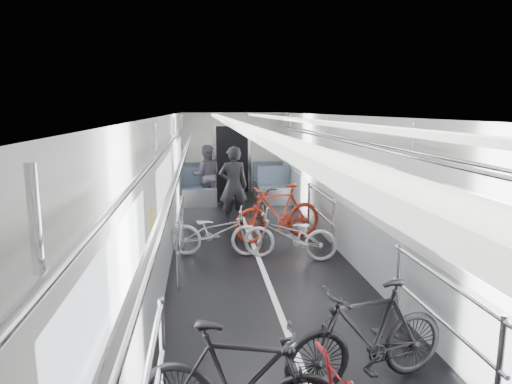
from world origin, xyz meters
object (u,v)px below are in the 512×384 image
(bike_right_near, at_px, (368,335))
(bike_right_mid, at_px, (290,235))
(bike_left_far, at_px, (216,232))
(person_seated, at_px, (206,175))
(person_standing, at_px, (233,186))
(bike_aisle, at_px, (262,205))
(bike_right_far, at_px, (278,213))

(bike_right_near, height_order, bike_right_mid, bike_right_near)
(bike_left_far, relative_size, bike_right_mid, 1.01)
(bike_left_far, relative_size, person_seated, 1.01)
(person_standing, bearing_deg, bike_right_mid, 103.70)
(bike_left_far, xyz_separation_m, bike_right_mid, (1.22, -0.36, -0.01))
(bike_right_near, bearing_deg, bike_aisle, 168.57)
(bike_left_far, distance_m, person_standing, 2.20)
(bike_aisle, bearing_deg, bike_right_mid, -80.46)
(bike_right_mid, xyz_separation_m, bike_right_far, (-0.01, 1.11, 0.13))
(bike_right_mid, xyz_separation_m, person_standing, (-0.77, 2.46, 0.45))
(person_standing, bearing_deg, person_seated, -78.98)
(bike_right_near, distance_m, bike_aisle, 5.98)
(bike_right_mid, height_order, bike_aisle, bike_aisle)
(bike_left_far, xyz_separation_m, person_seated, (-0.10, 4.23, 0.38))
(bike_aisle, relative_size, person_standing, 0.98)
(bike_left_far, bearing_deg, person_standing, -4.19)
(bike_left_far, relative_size, person_standing, 0.93)
(bike_aisle, xyz_separation_m, person_standing, (-0.61, 0.10, 0.42))
(person_standing, relative_size, person_seated, 1.08)
(bike_right_far, bearing_deg, bike_aisle, 169.44)
(bike_right_near, bearing_deg, bike_right_far, 167.18)
(bike_right_far, distance_m, bike_aisle, 1.27)
(bike_right_mid, distance_m, person_standing, 2.62)
(bike_aisle, relative_size, person_seated, 1.06)
(bike_left_far, height_order, bike_right_mid, bike_left_far)
(person_seated, bearing_deg, bike_right_near, 98.18)
(bike_aisle, distance_m, person_seated, 2.53)
(bike_left_far, distance_m, bike_aisle, 2.27)
(bike_right_near, height_order, person_standing, person_standing)
(bike_right_near, height_order, bike_aisle, bike_right_near)
(bike_right_near, distance_m, person_seated, 8.31)
(bike_left_far, relative_size, bike_right_far, 0.88)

